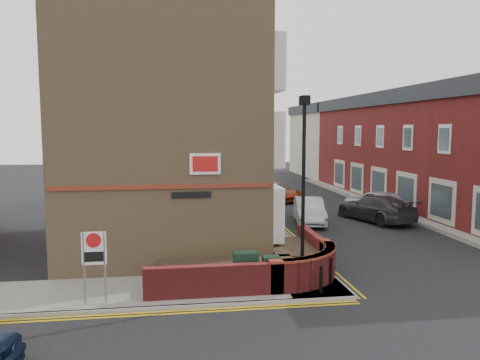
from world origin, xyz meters
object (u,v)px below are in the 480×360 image
Objects in this scene: lamppost at (303,190)px; silver_car_near at (309,211)px; zone_sign at (94,254)px; utility_cabinet_large at (246,270)px.

silver_car_near is (3.40, 10.59, -2.62)m from lamppost.
lamppost is 2.86× the size of zone_sign.
zone_sign is (-6.60, -0.70, -1.70)m from lamppost.
utility_cabinet_large is 0.55× the size of zone_sign.
utility_cabinet_large is at bearing -106.12° from silver_car_near.
utility_cabinet_large is at bearing 176.99° from lamppost.
lamppost is at bearing 6.07° from zone_sign.
utility_cabinet_large is at bearing 9.69° from zone_sign.
lamppost is at bearing -3.01° from utility_cabinet_large.
silver_car_near reaches higher than utility_cabinet_large.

